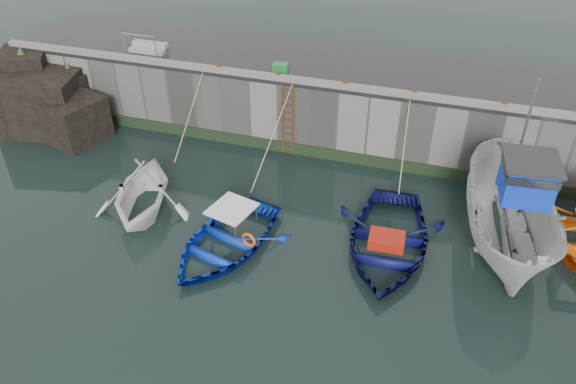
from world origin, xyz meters
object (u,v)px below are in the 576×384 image
(boat_near_navy, at_px, (386,248))
(boat_near_blue, at_px, (225,247))
(bollard_d, at_px, (414,93))
(bollard_c, at_px, (345,84))
(bollard_b, at_px, (278,75))
(boat_near_white, at_px, (145,210))
(ladder, at_px, (288,120))
(boat_far_white, at_px, (510,217))
(bollard_a, at_px, (219,68))
(bollard_e, at_px, (504,105))
(fish_crate, at_px, (281,67))

(boat_near_navy, bearing_deg, boat_near_blue, -166.33)
(bollard_d, bearing_deg, bollard_c, 180.00)
(bollard_b, bearing_deg, boat_near_white, -120.57)
(ladder, xyz_separation_m, bollard_c, (2.20, 0.34, 1.71))
(boat_far_white, xyz_separation_m, bollard_a, (-11.63, 3.77, 2.13))
(ladder, bearing_deg, bollard_e, 2.40)
(boat_near_blue, distance_m, boat_far_white, 9.39)
(bollard_e, bearing_deg, boat_near_white, -154.62)
(boat_near_white, xyz_separation_m, bollard_b, (3.31, 5.60, 3.30))
(boat_near_blue, bearing_deg, fish_crate, 107.46)
(bollard_d, xyz_separation_m, bollard_e, (3.20, 0.00, 0.00))
(boat_near_blue, bearing_deg, boat_near_navy, 30.99)
(bollard_b, bearing_deg, boat_near_blue, -87.71)
(boat_near_blue, bearing_deg, boat_near_white, 178.33)
(boat_far_white, distance_m, bollard_c, 7.75)
(boat_near_blue, bearing_deg, bollard_a, 127.03)
(bollard_b, bearing_deg, bollard_a, 180.00)
(boat_near_blue, height_order, boat_far_white, boat_far_white)
(bollard_b, height_order, bollard_d, same)
(ladder, height_order, bollard_a, bollard_a)
(boat_near_blue, bearing_deg, bollard_e, 53.25)
(boat_near_blue, height_order, bollard_c, bollard_c)
(boat_near_navy, height_order, fish_crate, fish_crate)
(fish_crate, bearing_deg, boat_near_blue, -95.00)
(boat_far_white, xyz_separation_m, bollard_d, (-3.83, 3.77, 2.13))
(ladder, relative_size, bollard_d, 11.43)
(bollard_b, distance_m, bollard_c, 2.70)
(boat_near_white, distance_m, boat_far_white, 12.63)
(boat_near_white, height_order, bollard_c, bollard_c)
(bollard_e, bearing_deg, boat_near_navy, -121.12)
(boat_near_white, distance_m, fish_crate, 7.83)
(boat_far_white, relative_size, bollard_e, 26.71)
(boat_near_navy, height_order, bollard_e, bollard_e)
(bollard_b, bearing_deg, bollard_d, 0.00)
(boat_near_white, xyz_separation_m, bollard_c, (6.01, 5.60, 3.30))
(boat_near_white, bearing_deg, bollard_e, 9.52)
(bollard_c, height_order, bollard_d, same)
(boat_far_white, height_order, bollard_d, boat_far_white)
(boat_near_navy, xyz_separation_m, bollard_b, (-5.42, 5.10, 3.30))
(boat_near_white, height_order, bollard_d, bollard_d)
(boat_near_white, height_order, bollard_e, bollard_e)
(boat_far_white, distance_m, fish_crate, 10.51)
(boat_near_blue, bearing_deg, bollard_b, 106.69)
(ladder, bearing_deg, boat_near_white, -125.87)
(ladder, relative_size, bollard_c, 11.43)
(boat_far_white, height_order, bollard_e, boat_far_white)
(bollard_a, bearing_deg, boat_far_white, -17.97)
(bollard_b, distance_m, bollard_e, 8.50)
(boat_near_navy, height_order, bollard_a, bollard_a)
(fish_crate, distance_m, bollard_e, 8.66)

